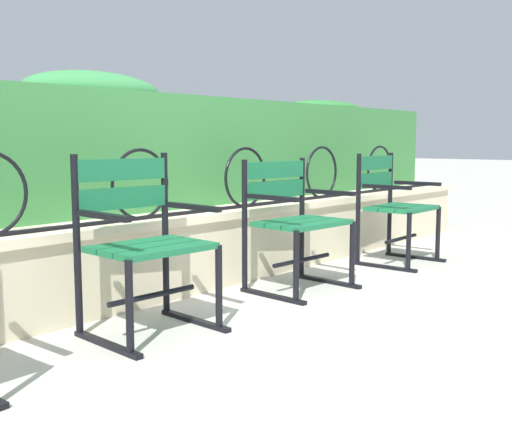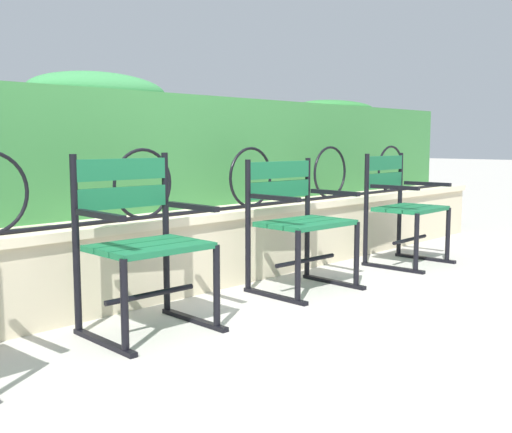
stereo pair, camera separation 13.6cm
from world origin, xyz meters
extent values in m
plane|color=#BCB7AD|center=(0.00, 0.00, 0.00)|extent=(60.00, 60.00, 0.00)
cube|color=beige|center=(0.00, 0.82, 0.23)|extent=(7.55, 0.35, 0.45)
cube|color=beige|center=(0.00, 0.82, 0.48)|extent=(7.55, 0.41, 0.05)
cylinder|color=black|center=(0.00, 0.75, 0.51)|extent=(7.01, 0.02, 0.02)
torus|color=black|center=(-0.26, 0.75, 0.71)|extent=(0.42, 0.02, 0.42)
torus|color=black|center=(0.66, 0.75, 0.71)|extent=(0.42, 0.02, 0.42)
torus|color=black|center=(1.58, 0.75, 0.71)|extent=(0.42, 0.02, 0.42)
torus|color=black|center=(2.50, 0.75, 0.71)|extent=(0.42, 0.02, 0.42)
cube|color=#387A3D|center=(0.00, 1.23, 0.89)|extent=(7.40, 0.47, 0.77)
ellipsoid|color=#31763F|center=(-0.22, 1.23, 1.27)|extent=(0.99, 0.42, 0.24)
ellipsoid|color=#2F7A37|center=(2.33, 1.23, 1.27)|extent=(1.01, 0.42, 0.12)
cube|color=#19663D|center=(-0.62, 0.10, 0.44)|extent=(0.55, 0.15, 0.03)
cube|color=#19663D|center=(-0.61, 0.23, 0.44)|extent=(0.55, 0.15, 0.03)
cube|color=#19663D|center=(-0.60, 0.37, 0.44)|extent=(0.55, 0.15, 0.03)
cube|color=#19663D|center=(-0.60, 0.47, 0.82)|extent=(0.54, 0.06, 0.11)
cube|color=#19663D|center=(-0.60, 0.47, 0.67)|extent=(0.54, 0.06, 0.11)
cylinder|color=black|center=(-0.33, 0.46, 0.45)|extent=(0.04, 0.04, 0.90)
cylinder|color=black|center=(-0.35, 0.03, 0.22)|extent=(0.04, 0.04, 0.44)
cube|color=black|center=(-0.34, 0.22, 0.01)|extent=(0.07, 0.52, 0.02)
cube|color=black|center=(-0.34, 0.22, 0.62)|extent=(0.06, 0.40, 0.03)
cylinder|color=black|center=(-0.87, 0.49, 0.45)|extent=(0.04, 0.04, 0.90)
cylinder|color=black|center=(-0.89, 0.06, 0.22)|extent=(0.04, 0.04, 0.44)
cube|color=black|center=(-0.88, 0.25, 0.01)|extent=(0.07, 0.52, 0.02)
cube|color=black|center=(-0.88, 0.25, 0.62)|extent=(0.06, 0.40, 0.03)
cylinder|color=black|center=(-0.61, 0.23, 0.20)|extent=(0.52, 0.05, 0.03)
cube|color=#19663D|center=(0.62, 0.09, 0.44)|extent=(0.57, 0.16, 0.03)
cube|color=#19663D|center=(0.63, 0.23, 0.44)|extent=(0.57, 0.16, 0.03)
cube|color=#19663D|center=(0.63, 0.37, 0.44)|extent=(0.57, 0.16, 0.03)
cube|color=#19663D|center=(0.64, 0.47, 0.77)|extent=(0.57, 0.06, 0.11)
cube|color=#19663D|center=(0.64, 0.47, 0.64)|extent=(0.57, 0.06, 0.11)
cylinder|color=black|center=(0.92, 0.45, 0.42)|extent=(0.04, 0.04, 0.85)
cylinder|color=black|center=(0.90, 0.02, 0.22)|extent=(0.04, 0.04, 0.44)
cube|color=black|center=(0.91, 0.21, 0.01)|extent=(0.07, 0.52, 0.02)
cube|color=black|center=(0.91, 0.21, 0.62)|extent=(0.06, 0.40, 0.03)
cylinder|color=black|center=(0.36, 0.48, 0.42)|extent=(0.04, 0.04, 0.85)
cylinder|color=black|center=(0.33, 0.05, 0.22)|extent=(0.04, 0.04, 0.44)
cube|color=black|center=(0.34, 0.24, 0.01)|extent=(0.07, 0.52, 0.02)
cube|color=black|center=(0.34, 0.24, 0.62)|extent=(0.06, 0.40, 0.03)
cylinder|color=black|center=(0.63, 0.23, 0.20)|extent=(0.54, 0.06, 0.03)
cube|color=#19663D|center=(1.86, 0.04, 0.44)|extent=(0.53, 0.14, 0.03)
cube|color=#19663D|center=(1.86, 0.18, 0.44)|extent=(0.53, 0.14, 0.03)
cube|color=#19663D|center=(1.86, 0.31, 0.44)|extent=(0.53, 0.14, 0.03)
cube|color=#19663D|center=(1.86, 0.42, 0.79)|extent=(0.52, 0.04, 0.11)
cube|color=#19663D|center=(1.86, 0.42, 0.65)|extent=(0.52, 0.04, 0.11)
cylinder|color=black|center=(2.12, 0.42, 0.43)|extent=(0.04, 0.04, 0.86)
cylinder|color=black|center=(2.13, -0.01, 0.22)|extent=(0.04, 0.04, 0.44)
cube|color=black|center=(2.12, 0.18, 0.01)|extent=(0.05, 0.52, 0.02)
cube|color=black|center=(2.12, 0.18, 0.62)|extent=(0.05, 0.40, 0.03)
cylinder|color=black|center=(1.59, 0.41, 0.43)|extent=(0.04, 0.04, 0.86)
cylinder|color=black|center=(1.60, -0.02, 0.22)|extent=(0.04, 0.04, 0.44)
cube|color=black|center=(1.60, 0.17, 0.01)|extent=(0.05, 0.52, 0.02)
cube|color=black|center=(1.60, 0.17, 0.62)|extent=(0.05, 0.40, 0.03)
cylinder|color=black|center=(1.86, 0.18, 0.20)|extent=(0.50, 0.04, 0.03)
camera|label=1|loc=(-2.59, -2.15, 0.96)|focal=44.10mm
camera|label=2|loc=(-2.49, -2.25, 0.96)|focal=44.10mm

